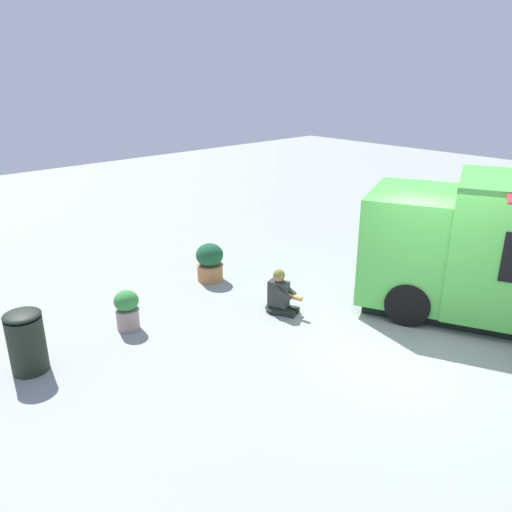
% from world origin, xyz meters
% --- Properties ---
extents(ground_plane, '(40.00, 40.00, 0.00)m').
position_xyz_m(ground_plane, '(0.00, 0.00, 0.00)').
color(ground_plane, '#969F9A').
extents(person_customer, '(0.79, 0.59, 0.87)m').
position_xyz_m(person_customer, '(2.51, 0.78, 0.34)').
color(person_customer, '#1F2A22').
rests_on(person_customer, ground_plane).
extents(planter_flowering_near, '(0.43, 0.43, 0.73)m').
position_xyz_m(planter_flowering_near, '(3.89, 3.24, 0.38)').
color(planter_flowering_near, gray).
rests_on(planter_flowering_near, ground_plane).
extents(planter_flowering_far, '(0.59, 0.59, 0.84)m').
position_xyz_m(planter_flowering_far, '(4.64, 0.80, 0.43)').
color(planter_flowering_far, '#B27444').
rests_on(planter_flowering_far, ground_plane).
extents(trash_bin, '(0.55, 0.55, 1.00)m').
position_xyz_m(trash_bin, '(3.74, 5.00, 0.51)').
color(trash_bin, black).
rests_on(trash_bin, ground_plane).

